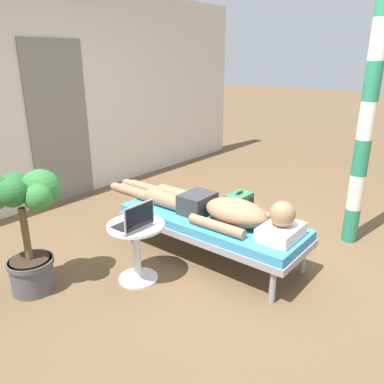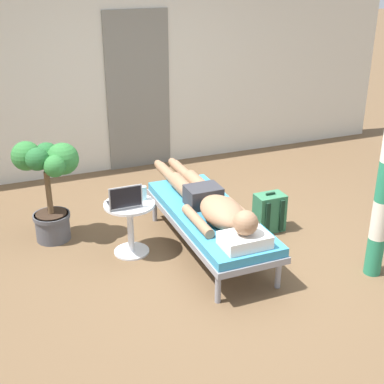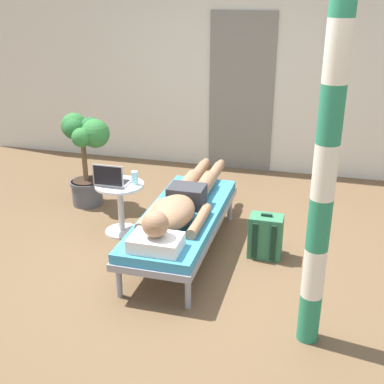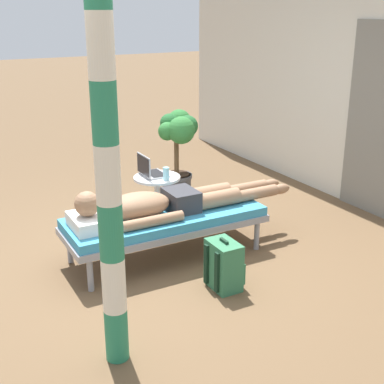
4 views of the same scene
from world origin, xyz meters
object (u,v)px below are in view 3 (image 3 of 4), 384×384
Objects in this scene: lounge_chair at (182,220)px; laptop at (111,180)px; person_reclining at (181,204)px; drink_glass at (135,178)px; side_table at (120,200)px; porch_post at (325,172)px; potted_plant at (85,149)px; backpack at (266,236)px.

laptop is (-0.77, 0.20, 0.24)m from lounge_chair.
drink_glass is (-0.56, 0.32, 0.07)m from person_reclining.
porch_post is at bearing -31.81° from side_table.
potted_plant is (-0.79, 0.54, 0.06)m from drink_glass.
laptop is at bearing 165.39° from lounge_chair.
person_reclining is at bearing -21.63° from side_table.
drink_glass is at bearing 153.11° from lounge_chair.
lounge_chair is at bearing -14.61° from laptop.
porch_post reaches higher than backpack.
porch_post is at bearing -67.59° from backpack.
backpack reaches higher than lounge_chair.
side_table is at bearing 176.36° from backpack.
porch_post reaches higher than person_reclining.
person_reclining is at bearing -29.26° from drink_glass.
potted_plant is at bearing 132.87° from laptop.
backpack is 0.42× the size of potted_plant.
porch_post reaches higher than drink_glass.
person_reclining is 1.67m from porch_post.
porch_post is (1.20, -0.90, 0.74)m from person_reclining.
drink_glass is at bearing 145.33° from porch_post.
lounge_chair is 13.75× the size of drink_glass.
drink_glass is at bearing 150.74° from person_reclining.
potted_plant reaches higher than laptop.
side_table reaches higher than backpack.
backpack is at bearing -17.65° from potted_plant.
backpack is at bearing 112.41° from porch_post.
laptop is 1.57m from backpack.
side_table is 1.47m from backpack.
laptop is 0.23m from drink_glass.
laptop is 0.86m from potted_plant.
drink_glass is at bearing 12.27° from side_table.
person_reclining is 5.12× the size of backpack.
drink_glass reaches higher than backpack.
person_reclining is 0.86× the size of porch_post.
potted_plant is at bearing 138.12° from side_table.
lounge_chair is 0.72× the size of porch_post.
person_reclining is at bearing -32.36° from potted_plant.
potted_plant is (-2.10, 0.67, 0.45)m from backpack.
lounge_chair is 1.62m from potted_plant.
backpack is 0.17× the size of porch_post.
drink_glass reaches higher than side_table.
drink_glass is 0.31× the size of backpack.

